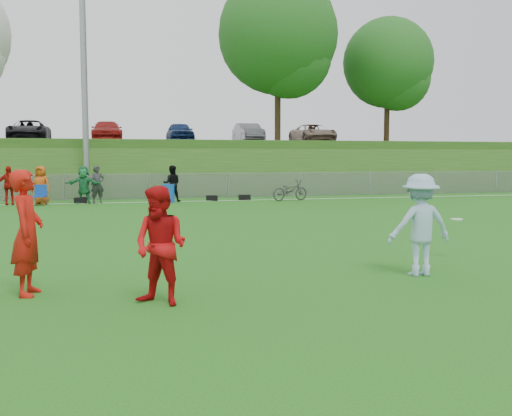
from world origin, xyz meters
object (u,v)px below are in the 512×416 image
object	(u,v)px
frisbee	(457,219)
recycling_bin	(168,193)
player_red_left	(27,233)
player_red_center	(161,246)
bicycle	(290,190)
player_blue	(420,225)

from	to	relation	value
frisbee	recycling_bin	size ratio (longest dim) A/B	0.28
player_red_left	player_red_center	distance (m)	2.20
player_red_center	player_red_left	bearing A→B (deg)	-171.53
frisbee	recycling_bin	bearing A→B (deg)	104.98
player_red_left	recycling_bin	distance (m)	17.64
frisbee	bicycle	bearing A→B (deg)	84.73
frisbee	bicycle	distance (m)	15.74
recycling_bin	bicycle	size ratio (longest dim) A/B	0.45
player_red_left	frisbee	xyz separation A→B (m)	(8.16, 1.13, -0.14)
player_red_center	frisbee	xyz separation A→B (m)	(6.25, 2.22, -0.03)
player_red_left	bicycle	size ratio (longest dim) A/B	1.01
recycling_bin	player_blue	bearing A→B (deg)	-81.28
player_red_center	recycling_bin	world-z (taller)	player_red_center
player_red_left	bicycle	distance (m)	19.35
frisbee	player_red_center	bearing A→B (deg)	-160.43
player_red_left	frisbee	world-z (taller)	player_red_left
frisbee	recycling_bin	xyz separation A→B (m)	(-4.30, 16.07, -0.39)
player_red_left	player_blue	bearing A→B (deg)	-85.09
player_red_center	frisbee	world-z (taller)	player_red_center
player_red_left	player_blue	xyz separation A→B (m)	(6.52, -0.19, -0.05)
player_red_center	bicycle	distance (m)	19.48
player_blue	recycling_bin	size ratio (longest dim) A/B	2.14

